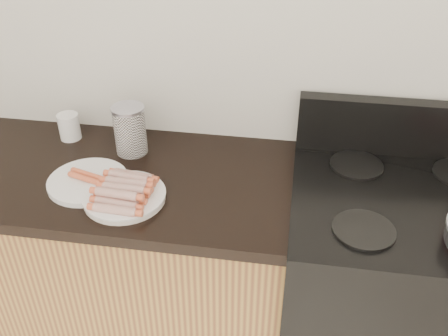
% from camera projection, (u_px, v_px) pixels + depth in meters
% --- Properties ---
extents(wall_back, '(4.00, 0.04, 2.60)m').
position_uv_depth(wall_back, '(187.00, 30.00, 1.69)').
color(wall_back, silver).
rests_on(wall_back, ground).
extents(cabinet_base, '(2.20, 0.59, 0.86)m').
position_uv_depth(cabinet_base, '(10.00, 258.00, 2.01)').
color(cabinet_base, olive).
rests_on(cabinet_base, floor).
extents(stove, '(0.76, 0.65, 0.91)m').
position_uv_depth(stove, '(389.00, 301.00, 1.79)').
color(stove, black).
rests_on(stove, floor).
extents(stove_panel, '(0.76, 0.06, 0.20)m').
position_uv_depth(stove_panel, '(409.00, 128.00, 1.72)').
color(stove_panel, black).
rests_on(stove_panel, stove).
extents(burner_near_left, '(0.18, 0.18, 0.01)m').
position_uv_depth(burner_near_left, '(364.00, 230.00, 1.42)').
color(burner_near_left, black).
rests_on(burner_near_left, stove).
extents(burner_far_left, '(0.18, 0.18, 0.01)m').
position_uv_depth(burner_far_left, '(356.00, 165.00, 1.70)').
color(burner_far_left, black).
rests_on(burner_far_left, stove).
extents(main_plate, '(0.28, 0.28, 0.02)m').
position_uv_depth(main_plate, '(125.00, 197.00, 1.56)').
color(main_plate, white).
rests_on(main_plate, counter_slab).
extents(side_plate, '(0.29, 0.29, 0.02)m').
position_uv_depth(side_plate, '(88.00, 181.00, 1.63)').
color(side_plate, white).
rests_on(side_plate, counter_slab).
extents(hotdog_pile, '(0.13, 0.22, 0.05)m').
position_uv_depth(hotdog_pile, '(124.00, 189.00, 1.54)').
color(hotdog_pile, maroon).
rests_on(hotdog_pile, main_plate).
extents(plain_sausages, '(0.12, 0.08, 0.02)m').
position_uv_depth(plain_sausages, '(87.00, 177.00, 1.62)').
color(plain_sausages, '#CA6C4C').
rests_on(plain_sausages, side_plate).
extents(canister, '(0.12, 0.12, 0.18)m').
position_uv_depth(canister, '(130.00, 130.00, 1.75)').
color(canister, white).
rests_on(canister, counter_slab).
extents(mug, '(0.10, 0.10, 0.10)m').
position_uv_depth(mug, '(69.00, 127.00, 1.86)').
color(mug, white).
rests_on(mug, counter_slab).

